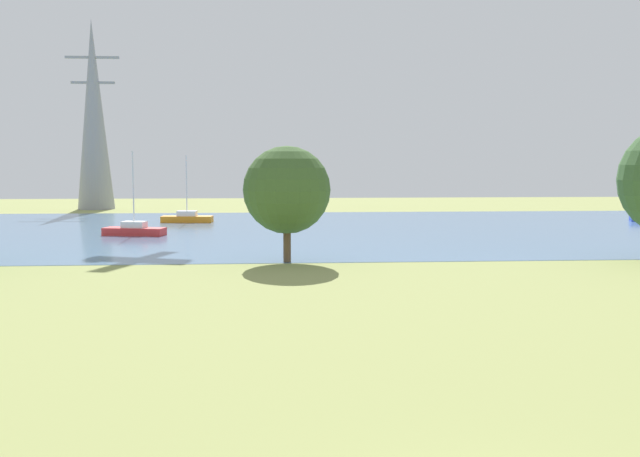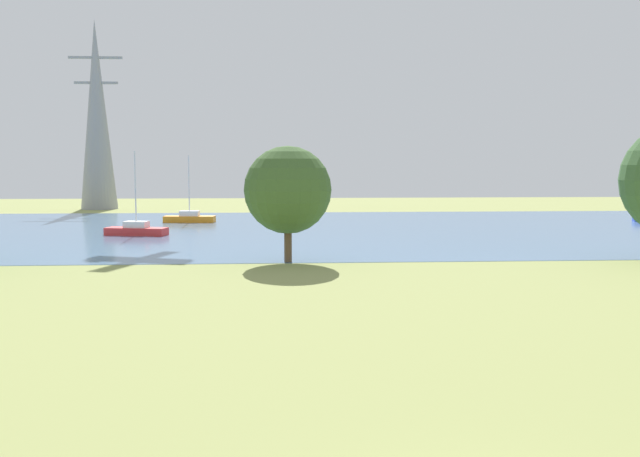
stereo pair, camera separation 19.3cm
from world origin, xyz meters
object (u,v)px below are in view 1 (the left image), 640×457
object	(u,v)px
sailboat_red	(134,230)
electricity_pylon	(94,115)
sailboat_orange	(187,218)
tree_east_far	(287,190)

from	to	relation	value
sailboat_red	electricity_pylon	world-z (taller)	electricity_pylon
sailboat_orange	tree_east_far	xyz separation A→B (m)	(8.92, -27.17, 3.72)
sailboat_red	electricity_pylon	bearing A→B (deg)	108.49
electricity_pylon	sailboat_orange	bearing A→B (deg)	-56.39
tree_east_far	electricity_pylon	size ratio (longest dim) A/B	0.29
sailboat_orange	tree_east_far	size ratio (longest dim) A/B	0.95
electricity_pylon	sailboat_red	bearing A→B (deg)	-71.51
tree_east_far	electricity_pylon	distance (m)	52.81
sailboat_orange	sailboat_red	bearing A→B (deg)	-103.16
sailboat_red	tree_east_far	distance (m)	19.72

